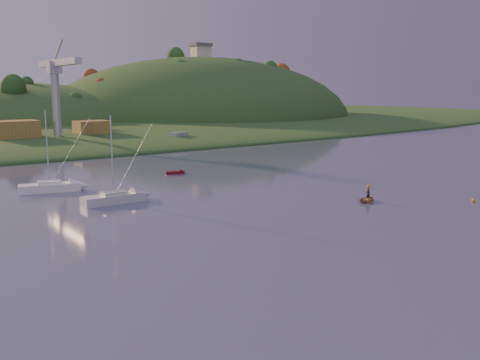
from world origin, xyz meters
TOP-DOWN VIEW (x-y plane):
  - shore_slope at (0.00, 165.00)m, footprint 640.00×150.00m
  - hill_center at (10.00, 210.00)m, footprint 140.00×120.00m
  - hill_right at (95.00, 195.00)m, footprint 150.00×130.00m
  - hilltop_house at (95.00, 195.00)m, footprint 9.00×7.00m
  - wharf at (5.00, 122.00)m, footprint 42.00×16.00m
  - shed_west at (-8.00, 123.00)m, footprint 11.00×8.00m
  - shed_east at (13.00, 124.00)m, footprint 9.00×7.00m
  - dock_crane at (2.00, 118.39)m, footprint 3.20×28.00m
  - sailboat_near at (-15.07, 44.24)m, footprint 8.55×2.59m
  - sailboat_far at (-19.56, 57.66)m, footprint 9.21×4.81m
  - canoe at (13.44, 24.17)m, footprint 3.65×2.95m
  - paddler at (13.44, 24.17)m, footprint 0.49×0.64m
  - red_tender at (4.74, 61.15)m, footprint 3.91×2.37m
  - work_vessel at (32.19, 108.25)m, footprint 13.37×9.09m
  - buoy_0 at (24.83, 15.31)m, footprint 0.50×0.50m
  - buoy_1 at (21.56, 30.92)m, footprint 0.50×0.50m
  - buoy_3 at (-14.82, 48.90)m, footprint 0.50×0.50m

SIDE VIEW (x-z plane):
  - shore_slope at x=0.00m, z-range -3.50..3.50m
  - hill_center at x=10.00m, z-range -18.00..18.00m
  - hill_right at x=95.00m, z-range -30.00..30.00m
  - buoy_0 at x=24.83m, z-range 0.00..0.50m
  - buoy_1 at x=21.56m, z-range 0.00..0.50m
  - buoy_3 at x=-14.82m, z-range 0.00..0.50m
  - red_tender at x=4.74m, z-range -0.37..0.89m
  - canoe at x=13.44m, z-range 0.00..0.67m
  - sailboat_near at x=-15.07m, z-range -5.17..6.69m
  - sailboat_far at x=-19.56m, z-range -5.34..6.91m
  - paddler at x=13.44m, z-range 0.00..1.58m
  - work_vessel at x=32.19m, z-range -0.47..2.78m
  - wharf at x=5.00m, z-range 0.00..2.40m
  - shed_east at x=13.00m, z-range 2.40..6.40m
  - shed_west at x=-8.00m, z-range 2.40..7.20m
  - dock_crane at x=2.00m, z-range 7.02..27.32m
  - hilltop_house at x=95.00m, z-range 30.18..36.63m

